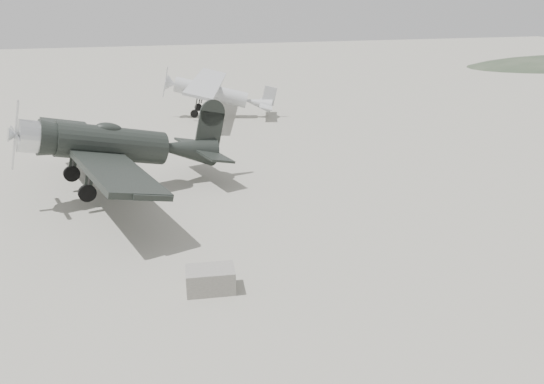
{
  "coord_description": "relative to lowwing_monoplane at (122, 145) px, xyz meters",
  "views": [
    {
      "loc": [
        -3.37,
        -16.47,
        8.79
      ],
      "look_at": [
        1.6,
        2.08,
        1.5
      ],
      "focal_mm": 35.0,
      "sensor_mm": 36.0,
      "label": 1
    }
  ],
  "objects": [
    {
      "name": "highwing_monoplane",
      "position": [
        6.66,
        14.56,
        -0.25
      ],
      "size": [
        8.19,
        11.42,
        3.24
      ],
      "rotation": [
        0.0,
        0.23,
        -0.26
      ],
      "color": "#AFB1B5",
      "rests_on": "ground"
    },
    {
      "name": "ground",
      "position": [
        3.95,
        -7.63,
        -2.27
      ],
      "size": [
        160.0,
        160.0,
        0.0
      ],
      "primitive_type": "plane",
      "color": "gray",
      "rests_on": "ground"
    },
    {
      "name": "equipment_block",
      "position": [
        2.48,
        -9.63,
        -1.9
      ],
      "size": [
        1.59,
        1.08,
        0.75
      ],
      "primitive_type": "cube",
      "rotation": [
        0.0,
        0.0,
        -0.1
      ],
      "color": "slate",
      "rests_on": "ground"
    },
    {
      "name": "lowwing_monoplane",
      "position": [
        0.0,
        0.0,
        0.0
      ],
      "size": [
        9.67,
        13.3,
        4.3
      ],
      "rotation": [
        0.0,
        0.24,
        0.29
      ],
      "color": "black",
      "rests_on": "ground"
    }
  ]
}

